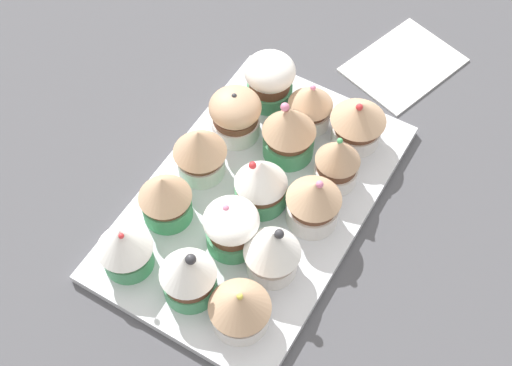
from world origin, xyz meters
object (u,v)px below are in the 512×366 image
at_px(cupcake_0, 270,79).
at_px(cupcake_4, 124,246).
at_px(cupcake_13, 272,250).
at_px(cupcake_14, 240,307).
at_px(baking_tray, 256,200).
at_px(cupcake_9, 190,275).
at_px(napkin, 404,64).
at_px(cupcake_10, 358,121).
at_px(cupcake_7, 259,184).
at_px(cupcake_6, 286,129).
at_px(cupcake_12, 314,201).
at_px(cupcake_3, 165,197).
at_px(cupcake_5, 313,106).
at_px(cupcake_1, 235,114).
at_px(cupcake_8, 232,227).
at_px(cupcake_2, 198,154).
at_px(cupcake_11, 338,161).

distance_m(cupcake_0, cupcake_4, 0.28).
relative_size(cupcake_13, cupcake_14, 1.20).
relative_size(baking_tray, cupcake_0, 5.36).
height_order(cupcake_9, napkin, cupcake_9).
bearing_deg(cupcake_10, cupcake_7, -21.57).
distance_m(cupcake_6, cupcake_7, 0.08).
bearing_deg(baking_tray, cupcake_9, 1.04).
bearing_deg(cupcake_12, cupcake_6, -132.91).
bearing_deg(cupcake_7, cupcake_3, -50.20).
bearing_deg(cupcake_5, cupcake_1, -51.11).
xyz_separation_m(cupcake_3, cupcake_13, (-0.00, 0.14, 0.00)).
xyz_separation_m(cupcake_1, cupcake_10, (-0.07, 0.13, 0.00)).
xyz_separation_m(baking_tray, cupcake_7, (0.00, 0.01, 0.04)).
distance_m(baking_tray, cupcake_6, 0.09).
height_order(cupcake_3, cupcake_8, cupcake_3).
bearing_deg(cupcake_14, cupcake_7, -157.32).
height_order(cupcake_2, cupcake_7, cupcake_7).
distance_m(cupcake_3, cupcake_7, 0.11).
bearing_deg(cupcake_7, napkin, 169.59).
distance_m(baking_tray, cupcake_13, 0.10).
bearing_deg(cupcake_8, cupcake_14, 36.79).
bearing_deg(cupcake_12, cupcake_10, -176.51).
height_order(cupcake_5, cupcake_13, cupcake_13).
xyz_separation_m(cupcake_4, cupcake_8, (-0.08, 0.08, -0.00)).
relative_size(baking_tray, cupcake_7, 4.92).
relative_size(cupcake_4, cupcake_12, 0.97).
bearing_deg(cupcake_11, baking_tray, -43.84).
xyz_separation_m(cupcake_13, cupcake_14, (0.07, 0.00, -0.01)).
height_order(cupcake_6, cupcake_8, cupcake_6).
relative_size(cupcake_4, cupcake_7, 0.93).
xyz_separation_m(cupcake_1, cupcake_2, (0.08, -0.00, 0.01)).
bearing_deg(cupcake_8, napkin, 171.54).
distance_m(baking_tray, napkin, 0.30).
bearing_deg(cupcake_4, cupcake_2, 179.55).
distance_m(cupcake_4, cupcake_11, 0.26).
distance_m(cupcake_4, cupcake_7, 0.16).
relative_size(cupcake_5, cupcake_8, 0.99).
distance_m(cupcake_6, cupcake_11, 0.07).
distance_m(cupcake_2, cupcake_3, 0.07).
xyz_separation_m(cupcake_1, cupcake_5, (-0.06, 0.07, -0.00)).
xyz_separation_m(baking_tray, cupcake_13, (0.07, 0.06, 0.05)).
bearing_deg(cupcake_6, cupcake_12, 47.09).
bearing_deg(cupcake_2, napkin, 155.33).
xyz_separation_m(cupcake_9, napkin, (-0.43, 0.06, -0.05)).
bearing_deg(cupcake_6, cupcake_7, 8.05).
height_order(cupcake_12, napkin, cupcake_12).
bearing_deg(cupcake_11, napkin, -178.24).
bearing_deg(cupcake_11, cupcake_13, -2.39).
bearing_deg(cupcake_6, cupcake_13, 24.30).
distance_m(cupcake_7, cupcake_14, 0.15).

